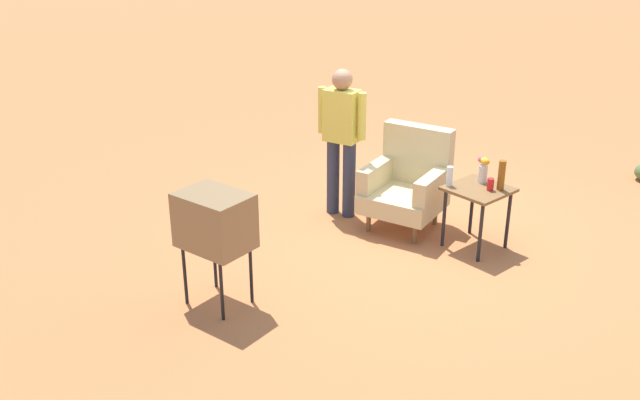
% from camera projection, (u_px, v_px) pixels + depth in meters
% --- Properties ---
extents(ground_plane, '(60.00, 60.00, 0.00)m').
position_uv_depth(ground_plane, '(412.00, 233.00, 7.55)').
color(ground_plane, '#B76B3D').
extents(armchair, '(0.96, 0.97, 1.06)m').
position_uv_depth(armchair, '(408.00, 182.00, 7.55)').
color(armchair, brown).
rests_on(armchair, ground).
extents(side_table, '(0.56, 0.56, 0.64)m').
position_uv_depth(side_table, '(478.00, 197.00, 7.04)').
color(side_table, black).
rests_on(side_table, ground).
extents(tv_on_stand, '(0.68, 0.55, 1.03)m').
position_uv_depth(tv_on_stand, '(215.00, 221.00, 5.95)').
color(tv_on_stand, black).
rests_on(tv_on_stand, ground).
extents(person_standing, '(0.55, 0.32, 1.64)m').
position_uv_depth(person_standing, '(342.00, 134.00, 7.63)').
color(person_standing, '#2D3347').
rests_on(person_standing, ground).
extents(bottle_tall_amber, '(0.07, 0.07, 0.30)m').
position_uv_depth(bottle_tall_amber, '(501.00, 175.00, 6.90)').
color(bottle_tall_amber, brown).
rests_on(bottle_tall_amber, side_table).
extents(bottle_short_clear, '(0.06, 0.06, 0.20)m').
position_uv_depth(bottle_short_clear, '(450.00, 176.00, 7.01)').
color(bottle_short_clear, silver).
rests_on(bottle_short_clear, side_table).
extents(soda_can_red, '(0.07, 0.07, 0.12)m').
position_uv_depth(soda_can_red, '(490.00, 184.00, 6.92)').
color(soda_can_red, red).
rests_on(soda_can_red, side_table).
extents(flower_vase, '(0.15, 0.10, 0.27)m').
position_uv_depth(flower_vase, '(483.00, 168.00, 7.08)').
color(flower_vase, silver).
rests_on(flower_vase, side_table).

